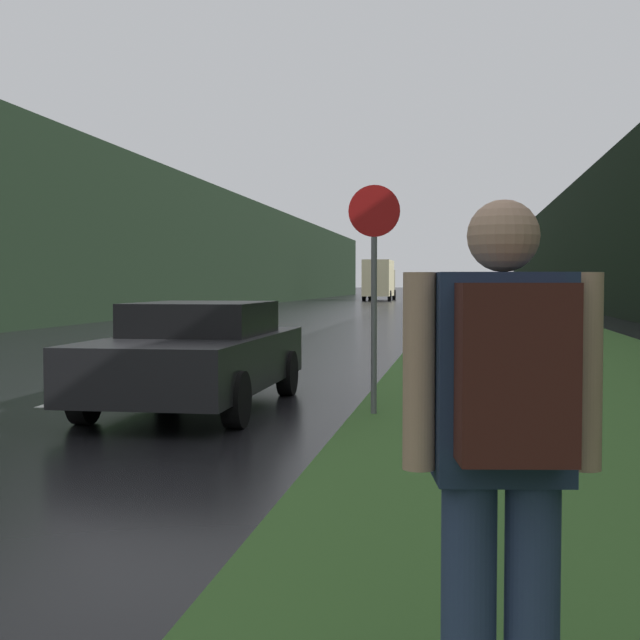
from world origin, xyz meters
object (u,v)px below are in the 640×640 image
stop_sign (374,278)px  hitchhiker_with_backpack (504,446)px  car_passing_near (198,354)px  delivery_truck (379,279)px

stop_sign → hitchhiker_with_backpack: bearing=-81.4°
stop_sign → car_passing_near: (-2.21, 0.29, -0.93)m
stop_sign → car_passing_near: stop_sign is taller
delivery_truck → hitchhiker_with_backpack: bearing=-84.5°
stop_sign → delivery_truck: delivery_truck is taller
stop_sign → car_passing_near: bearing=172.6°
stop_sign → hitchhiker_with_backpack: stop_sign is taller
stop_sign → hitchhiker_with_backpack: size_ratio=1.48×
stop_sign → delivery_truck: (-6.14, 67.74, 0.26)m
hitchhiker_with_backpack → car_passing_near: (-3.36, 7.81, -0.36)m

